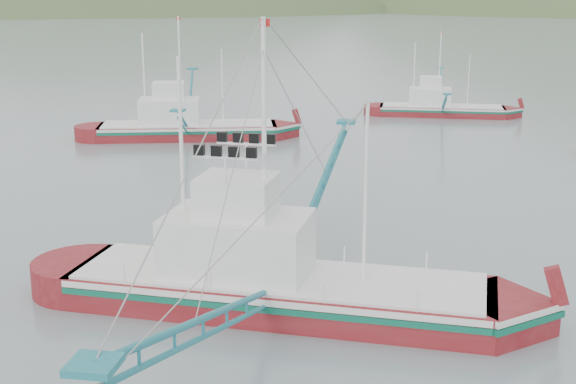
# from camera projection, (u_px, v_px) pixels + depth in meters

# --- Properties ---
(ground) EXTENTS (1200.00, 1200.00, 0.00)m
(ground) POSITION_uv_depth(u_px,v_px,m) (264.00, 306.00, 32.13)
(ground) COLOR slate
(ground) RESTS_ON ground
(main_boat) EXTENTS (17.04, 30.28, 12.27)m
(main_boat) POSITION_uv_depth(u_px,v_px,m) (272.00, 267.00, 31.48)
(main_boat) COLOR maroon
(main_boat) RESTS_ON ground
(bg_boat_left) EXTENTS (15.18, 26.15, 10.76)m
(bg_boat_left) POSITION_uv_depth(u_px,v_px,m) (186.00, 115.00, 66.33)
(bg_boat_left) COLOR maroon
(bg_boat_left) RESTS_ON ground
(bg_boat_far) EXTENTS (11.96, 21.65, 8.76)m
(bg_boat_far) POSITION_uv_depth(u_px,v_px,m) (440.00, 104.00, 77.75)
(bg_boat_far) COLOR maroon
(bg_boat_far) RESTS_ON ground
(headland_left) EXTENTS (448.00, 308.00, 210.00)m
(headland_left) POSITION_uv_depth(u_px,v_px,m) (48.00, 8.00, 403.75)
(headland_left) COLOR #3F542B
(headland_left) RESTS_ON ground
(ridge_distant) EXTENTS (960.00, 400.00, 240.00)m
(ridge_distant) POSITION_uv_depth(u_px,v_px,m) (456.00, 1.00, 562.26)
(ridge_distant) COLOR slate
(ridge_distant) RESTS_ON ground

